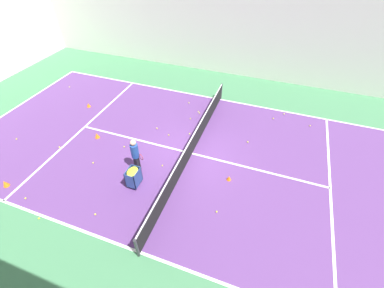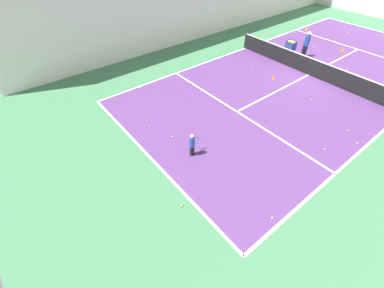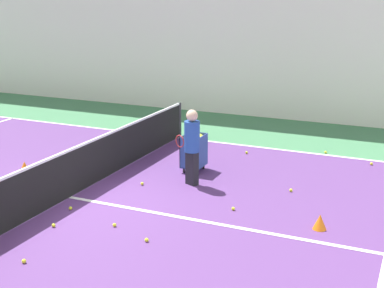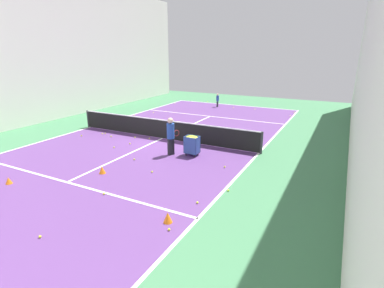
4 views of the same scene
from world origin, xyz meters
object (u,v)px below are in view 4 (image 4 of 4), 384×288
tennis_net (162,129)px  coach_at_net (171,134)px  training_cone_0 (197,130)px  training_cone_1 (9,180)px  ball_cart (192,142)px  player_near_baseline (218,99)px

tennis_net → coach_at_net: bearing=131.6°
tennis_net → coach_at_net: coach_at_net is taller
tennis_net → coach_at_net: 2.64m
coach_at_net → training_cone_0: size_ratio=7.73×
coach_at_net → training_cone_1: size_ratio=7.08×
ball_cart → player_near_baseline: bearing=-72.6°
player_near_baseline → coach_at_net: bearing=5.4°
player_near_baseline → ball_cart: size_ratio=1.21×
ball_cart → training_cone_0: 4.03m
coach_at_net → training_cone_1: coach_at_net is taller
tennis_net → ball_cart: size_ratio=11.88×
tennis_net → training_cone_0: 2.31m
tennis_net → ball_cart: bearing=148.2°
training_cone_0 → player_near_baseline: bearing=-75.7°
coach_at_net → ball_cart: (-0.87, -0.34, -0.34)m
ball_cart → training_cone_0: size_ratio=4.13×
ball_cart → training_cone_1: size_ratio=3.78×
coach_at_net → ball_cart: 0.99m
ball_cart → training_cone_1: (4.30, 5.53, -0.50)m
ball_cart → training_cone_0: (1.61, -3.66, -0.51)m
player_near_baseline → training_cone_0: size_ratio=4.98×
coach_at_net → training_cone_1: (3.43, 5.19, -0.84)m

